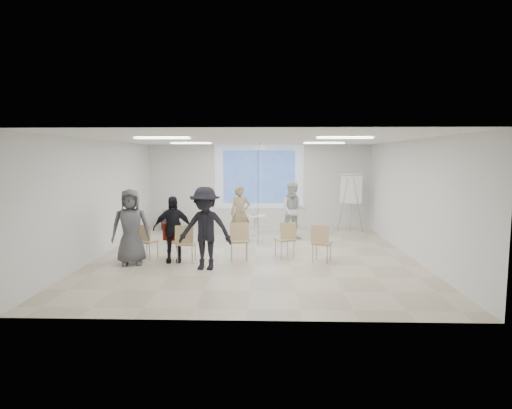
{
  "coord_description": "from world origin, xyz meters",
  "views": [
    {
      "loc": [
        0.35,
        -10.97,
        2.56
      ],
      "look_at": [
        0.0,
        0.8,
        1.25
      ],
      "focal_mm": 30.0,
      "sensor_mm": 36.0,
      "label": 1
    }
  ],
  "objects_px": {
    "pedestal_table": "(256,226)",
    "chair_far_left": "(146,239)",
    "chair_left_mid": "(174,239)",
    "audience_mid": "(205,223)",
    "chair_center": "(239,238)",
    "laptop": "(186,242)",
    "player_right": "(294,208)",
    "audience_outer": "(131,222)",
    "av_cart": "(169,220)",
    "chair_right_far": "(321,240)",
    "chair_left_inner": "(185,241)",
    "flipchart_easel": "(351,189)",
    "chair_right_inner": "(286,237)",
    "player_left": "(240,210)",
    "audience_left": "(173,224)"
  },
  "relations": [
    {
      "from": "av_cart",
      "to": "chair_right_far",
      "type": "bearing_deg",
      "value": -65.2
    },
    {
      "from": "chair_center",
      "to": "chair_left_inner",
      "type": "bearing_deg",
      "value": -176.12
    },
    {
      "from": "chair_left_inner",
      "to": "audience_mid",
      "type": "bearing_deg",
      "value": -41.64
    },
    {
      "from": "audience_mid",
      "to": "audience_left",
      "type": "bearing_deg",
      "value": 150.77
    },
    {
      "from": "chair_left_inner",
      "to": "audience_left",
      "type": "relative_size",
      "value": 0.51
    },
    {
      "from": "laptop",
      "to": "player_left",
      "type": "bearing_deg",
      "value": -110.93
    },
    {
      "from": "chair_far_left",
      "to": "av_cart",
      "type": "distance_m",
      "value": 4.37
    },
    {
      "from": "chair_center",
      "to": "audience_outer",
      "type": "xyz_separation_m",
      "value": [
        -2.56,
        -0.35,
        0.43
      ]
    },
    {
      "from": "pedestal_table",
      "to": "audience_outer",
      "type": "xyz_separation_m",
      "value": [
        -2.89,
        -3.08,
        0.57
      ]
    },
    {
      "from": "chair_left_mid",
      "to": "chair_center",
      "type": "xyz_separation_m",
      "value": [
        1.67,
        -0.28,
        0.09
      ]
    },
    {
      "from": "player_right",
      "to": "chair_left_inner",
      "type": "bearing_deg",
      "value": -134.79
    },
    {
      "from": "pedestal_table",
      "to": "chair_far_left",
      "type": "distance_m",
      "value": 3.71
    },
    {
      "from": "laptop",
      "to": "audience_mid",
      "type": "relative_size",
      "value": 0.16
    },
    {
      "from": "player_right",
      "to": "player_left",
      "type": "bearing_deg",
      "value": -171.06
    },
    {
      "from": "audience_mid",
      "to": "av_cart",
      "type": "bearing_deg",
      "value": 118.77
    },
    {
      "from": "chair_far_left",
      "to": "chair_center",
      "type": "relative_size",
      "value": 0.89
    },
    {
      "from": "chair_center",
      "to": "chair_right_inner",
      "type": "height_order",
      "value": "chair_center"
    },
    {
      "from": "chair_center",
      "to": "laptop",
      "type": "xyz_separation_m",
      "value": [
        -1.28,
        -0.12,
        -0.08
      ]
    },
    {
      "from": "chair_right_inner",
      "to": "chair_right_far",
      "type": "height_order",
      "value": "chair_right_far"
    },
    {
      "from": "audience_left",
      "to": "av_cart",
      "type": "xyz_separation_m",
      "value": [
        -1.19,
        4.6,
        -0.59
      ]
    },
    {
      "from": "pedestal_table",
      "to": "audience_outer",
      "type": "relative_size",
      "value": 0.41
    },
    {
      "from": "player_right",
      "to": "laptop",
      "type": "xyz_separation_m",
      "value": [
        -2.78,
        -3.06,
        -0.49
      ]
    },
    {
      "from": "audience_outer",
      "to": "player_right",
      "type": "bearing_deg",
      "value": 24.03
    },
    {
      "from": "chair_left_mid",
      "to": "audience_outer",
      "type": "height_order",
      "value": "audience_outer"
    },
    {
      "from": "chair_center",
      "to": "chair_right_far",
      "type": "height_order",
      "value": "chair_center"
    },
    {
      "from": "player_right",
      "to": "chair_right_inner",
      "type": "bearing_deg",
      "value": -100.89
    },
    {
      "from": "player_right",
      "to": "chair_left_mid",
      "type": "height_order",
      "value": "player_right"
    },
    {
      "from": "chair_right_inner",
      "to": "audience_outer",
      "type": "height_order",
      "value": "audience_outer"
    },
    {
      "from": "pedestal_table",
      "to": "laptop",
      "type": "xyz_separation_m",
      "value": [
        -1.61,
        -2.84,
        0.06
      ]
    },
    {
      "from": "chair_left_mid",
      "to": "audience_mid",
      "type": "xyz_separation_m",
      "value": [
        0.95,
        -1.03,
        0.58
      ]
    },
    {
      "from": "player_right",
      "to": "audience_left",
      "type": "height_order",
      "value": "player_right"
    },
    {
      "from": "laptop",
      "to": "audience_outer",
      "type": "relative_size",
      "value": 0.17
    },
    {
      "from": "player_right",
      "to": "audience_mid",
      "type": "relative_size",
      "value": 0.93
    },
    {
      "from": "chair_right_inner",
      "to": "laptop",
      "type": "bearing_deg",
      "value": 167.78
    },
    {
      "from": "chair_right_far",
      "to": "laptop",
      "type": "xyz_separation_m",
      "value": [
        -3.27,
        -0.05,
        -0.05
      ]
    },
    {
      "from": "flipchart_easel",
      "to": "av_cart",
      "type": "relative_size",
      "value": 2.73
    },
    {
      "from": "chair_right_inner",
      "to": "pedestal_table",
      "type": "bearing_deg",
      "value": 85.86
    },
    {
      "from": "pedestal_table",
      "to": "chair_right_far",
      "type": "relative_size",
      "value": 0.89
    },
    {
      "from": "av_cart",
      "to": "chair_right_inner",
      "type": "bearing_deg",
      "value": -67.77
    },
    {
      "from": "chair_far_left",
      "to": "audience_outer",
      "type": "distance_m",
      "value": 0.74
    },
    {
      "from": "laptop",
      "to": "chair_left_inner",
      "type": "bearing_deg",
      "value": 90.37
    },
    {
      "from": "player_left",
      "to": "chair_center",
      "type": "distance_m",
      "value": 2.61
    },
    {
      "from": "chair_left_mid",
      "to": "audience_outer",
      "type": "distance_m",
      "value": 1.21
    },
    {
      "from": "pedestal_table",
      "to": "chair_right_inner",
      "type": "distance_m",
      "value": 2.5
    },
    {
      "from": "audience_left",
      "to": "flipchart_easel",
      "type": "bearing_deg",
      "value": 32.63
    },
    {
      "from": "chair_left_inner",
      "to": "chair_right_inner",
      "type": "relative_size",
      "value": 1.01
    },
    {
      "from": "chair_left_mid",
      "to": "av_cart",
      "type": "bearing_deg",
      "value": 95.77
    },
    {
      "from": "av_cart",
      "to": "audience_outer",
      "type": "bearing_deg",
      "value": -108.72
    },
    {
      "from": "chair_left_mid",
      "to": "flipchart_easel",
      "type": "distance_m",
      "value": 6.67
    },
    {
      "from": "audience_mid",
      "to": "flipchart_easel",
      "type": "relative_size",
      "value": 1.07
    }
  ]
}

